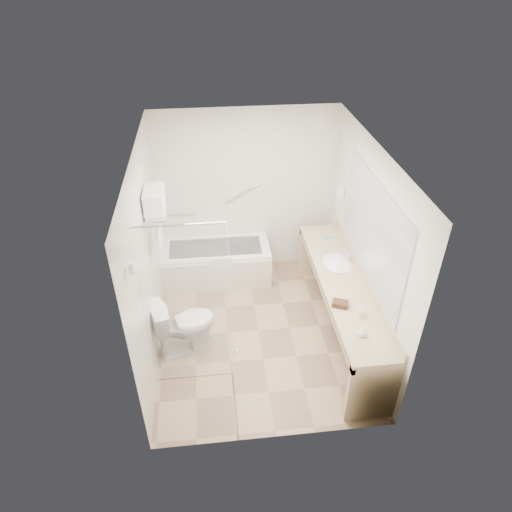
{
  "coord_description": "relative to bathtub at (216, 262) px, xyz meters",
  "views": [
    {
      "loc": [
        -0.53,
        -4.42,
        4.28
      ],
      "look_at": [
        0.0,
        0.3,
        1.0
      ],
      "focal_mm": 32.0,
      "sensor_mm": 36.0,
      "label": 1
    }
  ],
  "objects": [
    {
      "name": "wall_back",
      "position": [
        0.5,
        0.36,
        0.97
      ],
      "size": [
        2.6,
        0.1,
        2.5
      ],
      "primitive_type": "cube",
      "color": "beige",
      "rests_on": "ground"
    },
    {
      "name": "bathtub",
      "position": [
        0.0,
        0.0,
        0.0
      ],
      "size": [
        1.6,
        0.73,
        0.59
      ],
      "color": "white",
      "rests_on": "floor"
    },
    {
      "name": "toilet",
      "position": [
        -0.45,
        -1.44,
        0.11
      ],
      "size": [
        0.89,
        0.67,
        0.77
      ],
      "primitive_type": "imported",
      "rotation": [
        0.0,
        0.0,
        1.9
      ],
      "color": "white",
      "rests_on": "floor"
    },
    {
      "name": "faucet",
      "position": [
        1.7,
        -0.99,
        0.65
      ],
      "size": [
        0.03,
        0.03,
        0.14
      ],
      "primitive_type": "cylinder",
      "color": "silver",
      "rests_on": "vanity_counter"
    },
    {
      "name": "vanity_counter",
      "position": [
        1.52,
        -1.39,
        0.36
      ],
      "size": [
        0.55,
        2.7,
        0.95
      ],
      "color": "tan",
      "rests_on": "floor"
    },
    {
      "name": "drinking_glass_near",
      "position": [
        1.49,
        -0.98,
        0.62
      ],
      "size": [
        0.07,
        0.07,
        0.08
      ],
      "primitive_type": "cylinder",
      "rotation": [
        0.0,
        0.0,
        -0.14
      ],
      "color": "silver",
      "rests_on": "vanity_counter"
    },
    {
      "name": "shower_enclosure",
      "position": [
        -0.13,
        -2.16,
        0.79
      ],
      "size": [
        0.96,
        0.91,
        2.11
      ],
      "color": "silver",
      "rests_on": "floor"
    },
    {
      "name": "drinking_glass_far",
      "position": [
        1.52,
        -1.23,
        0.63
      ],
      "size": [
        0.1,
        0.1,
        0.1
      ],
      "primitive_type": "cylinder",
      "rotation": [
        0.0,
        0.0,
        -0.37
      ],
      "color": "silver",
      "rests_on": "vanity_counter"
    },
    {
      "name": "amenity_basket",
      "position": [
        1.36,
        -1.83,
        0.6
      ],
      "size": [
        0.21,
        0.18,
        0.06
      ],
      "primitive_type": "cube",
      "rotation": [
        0.0,
        0.0,
        -0.4
      ],
      "color": "#4A281A",
      "rests_on": "vanity_counter"
    },
    {
      "name": "grab_bar_long",
      "position": [
        0.45,
        0.32,
        0.97
      ],
      "size": [
        0.53,
        0.03,
        0.33
      ],
      "primitive_type": "cylinder",
      "rotation": [
        0.0,
        1.05,
        0.0
      ],
      "color": "silver",
      "rests_on": "wall_back"
    },
    {
      "name": "water_bottle_left",
      "position": [
        1.45,
        -0.74,
        0.68
      ],
      "size": [
        0.07,
        0.07,
        0.22
      ],
      "rotation": [
        0.0,
        0.0,
        0.26
      ],
      "color": "silver",
      "rests_on": "vanity_counter"
    },
    {
      "name": "wall_right",
      "position": [
        1.8,
        -1.24,
        0.97
      ],
      "size": [
        0.1,
        3.2,
        2.5
      ],
      "primitive_type": "cube",
      "color": "beige",
      "rests_on": "ground"
    },
    {
      "name": "mirror",
      "position": [
        1.79,
        -1.39,
        1.27
      ],
      "size": [
        0.02,
        2.0,
        1.2
      ],
      "primitive_type": "cube",
      "color": "#A8ADB4",
      "rests_on": "wall_right"
    },
    {
      "name": "hairdryer_unit",
      "position": [
        1.75,
        -0.19,
        1.17
      ],
      "size": [
        0.08,
        0.1,
        0.18
      ],
      "primitive_type": "cube",
      "color": "silver",
      "rests_on": "wall_right"
    },
    {
      "name": "soap_bottle_b",
      "position": [
        1.47,
        -2.32,
        0.62
      ],
      "size": [
        0.09,
        0.12,
        0.08
      ],
      "primitive_type": "imported",
      "rotation": [
        0.0,
        0.0,
        -0.1
      ],
      "color": "silver",
      "rests_on": "vanity_counter"
    },
    {
      "name": "towel_shelf",
      "position": [
        -0.67,
        -0.89,
        1.48
      ],
      "size": [
        0.24,
        0.55,
        0.81
      ],
      "color": "silver",
      "rests_on": "wall_left"
    },
    {
      "name": "floor",
      "position": [
        0.5,
        -1.24,
        -0.28
      ],
      "size": [
        3.2,
        3.2,
        0.0
      ],
      "primitive_type": "plane",
      "color": "tan",
      "rests_on": "ground"
    },
    {
      "name": "water_bottle_mid",
      "position": [
        1.54,
        -0.33,
        0.66
      ],
      "size": [
        0.06,
        0.06,
        0.18
      ],
      "rotation": [
        0.0,
        0.0,
        -0.3
      ],
      "color": "silver",
      "rests_on": "vanity_counter"
    },
    {
      "name": "soap_bottle_a",
      "position": [
        1.54,
        -2.03,
        0.61
      ],
      "size": [
        0.09,
        0.14,
        0.06
      ],
      "primitive_type": "imported",
      "rotation": [
        0.0,
        0.0,
        -0.23
      ],
      "color": "silver",
      "rests_on": "vanity_counter"
    },
    {
      "name": "wall_front",
      "position": [
        0.5,
        -2.84,
        0.97
      ],
      "size": [
        2.6,
        0.1,
        2.5
      ],
      "primitive_type": "cube",
      "color": "beige",
      "rests_on": "ground"
    },
    {
      "name": "grab_bar_short",
      "position": [
        -0.45,
        0.32,
        0.67
      ],
      "size": [
        0.4,
        0.03,
        0.03
      ],
      "primitive_type": "cylinder",
      "rotation": [
        0.0,
        1.57,
        0.0
      ],
      "color": "silver",
      "rests_on": "wall_back"
    },
    {
      "name": "water_bottle_right",
      "position": [
        1.53,
        -0.68,
        0.67
      ],
      "size": [
        0.06,
        0.06,
        0.21
      ],
      "rotation": [
        0.0,
        0.0,
        -0.12
      ],
      "color": "silver",
      "rests_on": "vanity_counter"
    },
    {
      "name": "ceiling",
      "position": [
        0.5,
        -1.24,
        2.22
      ],
      "size": [
        2.6,
        3.2,
        0.1
      ],
      "primitive_type": "cube",
      "color": "silver",
      "rests_on": "wall_back"
    },
    {
      "name": "sink",
      "position": [
        1.55,
        -0.99,
        0.54
      ],
      "size": [
        0.4,
        0.52,
        0.14
      ],
      "primitive_type": "ellipsoid",
      "color": "white",
      "rests_on": "vanity_counter"
    },
    {
      "name": "wall_left",
      "position": [
        -0.8,
        -1.24,
        0.97
      ],
      "size": [
        0.1,
        3.2,
        2.5
      ],
      "primitive_type": "cube",
      "color": "beige",
      "rests_on": "ground"
    }
  ]
}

